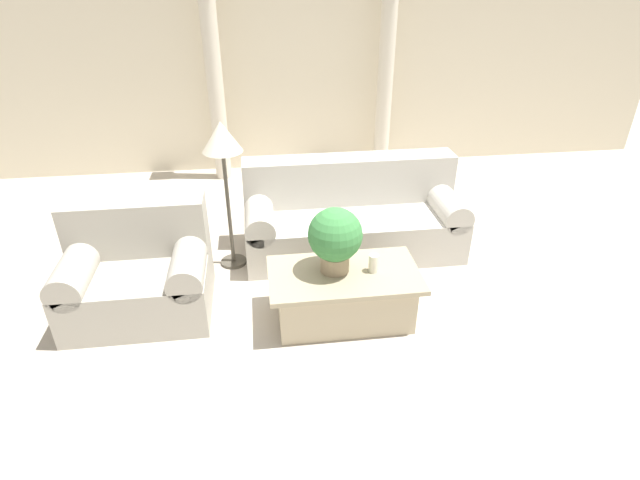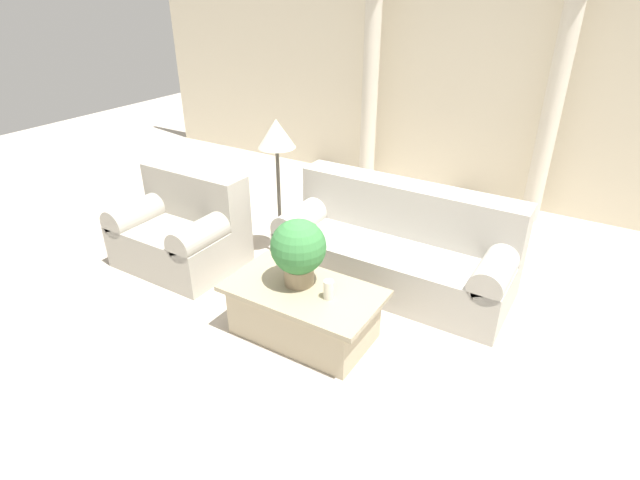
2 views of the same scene
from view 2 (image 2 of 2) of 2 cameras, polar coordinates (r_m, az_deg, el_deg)
name	(u,v)px [view 2 (image 2 of 2)]	position (r m, az deg, el deg)	size (l,w,h in m)	color
ground_plane	(336,318)	(4.29, 1.79, -8.94)	(16.00, 16.00, 0.00)	#BCB2A3
wall_back	(475,69)	(6.56, 17.29, 18.19)	(10.00, 0.06, 3.20)	beige
sofa_long	(396,247)	(4.67, 8.71, -0.80)	(2.14, 0.87, 0.91)	#B7B2A8
loveseat	(183,228)	(5.12, -15.39, 1.34)	(1.15, 0.87, 0.91)	#ABA599
coffee_table	(304,311)	(3.99, -1.89, -8.13)	(1.22, 0.69, 0.44)	tan
potted_plant	(298,249)	(3.78, -2.48, -1.06)	(0.43, 0.43, 0.54)	#937F60
pillar_candle	(329,290)	(3.72, 1.00, -5.70)	(0.08, 0.08, 0.15)	silver
floor_lamp	(277,143)	(4.77, -4.97, 10.99)	(0.35, 0.35, 1.42)	#4C473D
column_left	(370,88)	(6.72, 5.74, 16.85)	(0.29, 0.29, 2.55)	beige
column_right	(552,110)	(6.10, 24.99, 13.36)	(0.29, 0.29, 2.55)	beige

